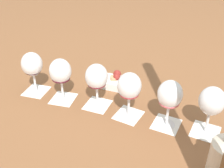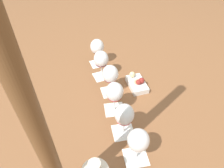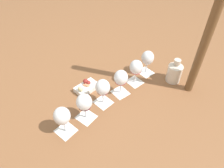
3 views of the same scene
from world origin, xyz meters
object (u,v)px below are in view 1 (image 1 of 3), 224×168
wine_glass_4 (60,73)px  wine_glass_5 (32,66)px  snack_dish (112,81)px  wine_glass_1 (170,96)px  wine_glass_0 (212,103)px  wine_glass_2 (129,88)px  wine_glass_3 (97,78)px

wine_glass_4 → wine_glass_5: size_ratio=1.00×
snack_dish → wine_glass_1: bearing=132.5°
wine_glass_5 → snack_dish: 0.35m
wine_glass_0 → wine_glass_2: (0.28, -0.06, 0.00)m
wine_glass_3 → wine_glass_2: bearing=157.6°
wine_glass_1 → wine_glass_3: size_ratio=1.00×
wine_glass_3 → wine_glass_5: same height
wine_glass_0 → snack_dish: (0.36, -0.27, -0.10)m
wine_glass_2 → wine_glass_3: same height
wine_glass_3 → snack_dish: wine_glass_3 is taller
wine_glass_1 → wine_glass_4: size_ratio=1.00×
wine_glass_3 → wine_glass_0: bearing=163.9°
wine_glass_1 → snack_dish: (0.23, -0.25, -0.10)m
wine_glass_0 → wine_glass_3: 0.42m
wine_glass_3 → wine_glass_4: (0.15, -0.03, 0.00)m
wine_glass_0 → wine_glass_1: 0.14m
wine_glass_4 → snack_dish: bearing=-145.5°
wine_glass_4 → wine_glass_2: bearing=164.0°
wine_glass_4 → snack_dish: size_ratio=1.05×
wine_glass_4 → wine_glass_0: bearing=165.5°
wine_glass_3 → wine_glass_1: bearing=161.4°
wine_glass_1 → wine_glass_3: bearing=-18.6°
wine_glass_4 → wine_glass_3: bearing=169.9°
wine_glass_1 → wine_glass_5: size_ratio=1.00×
wine_glass_1 → wine_glass_5: same height
wine_glass_4 → wine_glass_5: bearing=-18.4°
wine_glass_4 → wine_glass_5: same height
wine_glass_3 → wine_glass_5: (0.28, -0.07, -0.00)m
wine_glass_5 → wine_glass_1: bearing=163.7°
wine_glass_0 → wine_glass_4: size_ratio=1.00×
wine_glass_1 → snack_dish: size_ratio=1.05×
wine_glass_5 → snack_dish: wine_glass_5 is taller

